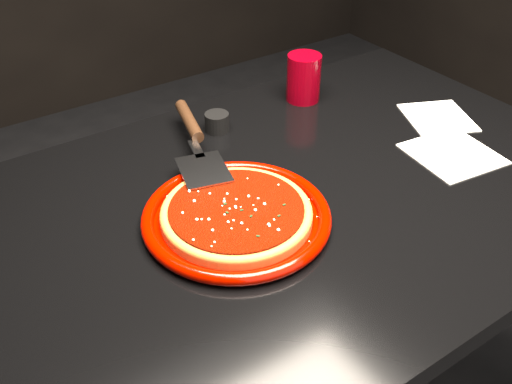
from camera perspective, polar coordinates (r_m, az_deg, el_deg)
table at (r=1.30m, az=3.61°, el=-13.25°), size 1.20×0.80×0.75m
plate at (r=0.96m, az=-1.96°, el=-2.46°), size 0.35×0.35×0.02m
pizza_crust at (r=0.95m, az=-1.97°, el=-2.29°), size 0.28×0.28×0.01m
pizza_crust_rim at (r=0.95m, az=-1.98°, el=-1.99°), size 0.28×0.28×0.02m
pizza_sauce at (r=0.95m, az=-1.98°, el=-1.78°), size 0.24×0.24×0.01m
parmesan_dusting at (r=0.94m, az=-1.99°, el=-1.47°), size 0.22×0.22×0.01m
basil_flecks at (r=0.94m, az=-1.99°, el=-1.51°), size 0.20×0.20×0.00m
pizza_server at (r=1.11m, az=-5.94°, el=5.13°), size 0.19×0.37×0.03m
cup at (r=1.33m, az=4.79°, el=11.31°), size 0.10×0.10×0.11m
napkin_a at (r=1.20m, az=19.07°, el=3.62°), size 0.18×0.18×0.00m
napkin_b at (r=1.33m, az=17.71°, el=7.11°), size 0.18×0.19×0.00m
ramekin at (r=1.21m, az=-3.92°, el=6.98°), size 0.06×0.06×0.04m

